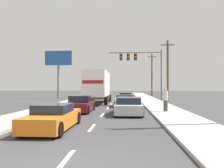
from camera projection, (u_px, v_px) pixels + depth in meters
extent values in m
plane|color=#3D3D3F|center=(113.00, 102.00, 30.61)|extent=(140.00, 140.00, 0.00)
cube|color=#B2AFA8|center=(156.00, 104.00, 25.33)|extent=(2.83, 80.00, 0.14)
cube|color=#B2AFA8|center=(67.00, 104.00, 25.92)|extent=(2.83, 80.00, 0.14)
cube|color=silver|center=(66.00, 160.00, 6.38)|extent=(0.14, 2.00, 0.01)
cube|color=silver|center=(92.00, 128.00, 11.37)|extent=(0.14, 2.00, 0.01)
cube|color=silver|center=(102.00, 115.00, 16.36)|extent=(0.14, 2.00, 0.01)
cube|color=silver|center=(108.00, 108.00, 21.35)|extent=(0.14, 2.00, 0.01)
cube|color=silver|center=(111.00, 104.00, 26.34)|extent=(0.14, 2.00, 0.01)
cube|color=silver|center=(113.00, 101.00, 31.33)|extent=(0.14, 2.00, 0.01)
cube|color=silver|center=(115.00, 99.00, 36.32)|extent=(0.14, 2.00, 0.01)
cube|color=silver|center=(116.00, 98.00, 41.31)|extent=(0.14, 2.00, 0.01)
cube|color=silver|center=(117.00, 96.00, 46.31)|extent=(0.14, 2.00, 0.01)
cube|color=silver|center=(118.00, 95.00, 51.30)|extent=(0.14, 2.00, 0.01)
cube|color=silver|center=(119.00, 94.00, 56.29)|extent=(0.14, 2.00, 0.01)
cube|color=white|center=(97.00, 84.00, 26.36)|extent=(2.36, 7.12, 2.75)
cube|color=red|center=(93.00, 82.00, 22.84)|extent=(2.12, 0.04, 0.36)
cube|color=tan|center=(101.00, 91.00, 30.90)|extent=(2.26, 2.00, 2.05)
cylinder|color=black|center=(93.00, 98.00, 30.96)|extent=(0.30, 0.96, 0.96)
cylinder|color=black|center=(110.00, 98.00, 30.83)|extent=(0.30, 0.96, 0.96)
cylinder|color=black|center=(85.00, 101.00, 24.99)|extent=(0.30, 0.96, 0.96)
cylinder|color=black|center=(106.00, 101.00, 24.86)|extent=(0.30, 0.96, 0.96)
cube|color=maroon|center=(80.00, 106.00, 18.31)|extent=(1.76, 4.12, 0.64)
cube|color=#192333|center=(80.00, 99.00, 18.28)|extent=(1.54, 1.79, 0.53)
cylinder|color=black|center=(74.00, 106.00, 19.86)|extent=(0.22, 0.64, 0.64)
cylinder|color=black|center=(93.00, 106.00, 19.77)|extent=(0.22, 0.64, 0.64)
cylinder|color=black|center=(65.00, 110.00, 16.85)|extent=(0.22, 0.64, 0.64)
cylinder|color=black|center=(88.00, 110.00, 16.76)|extent=(0.22, 0.64, 0.64)
cube|color=orange|center=(53.00, 120.00, 10.93)|extent=(1.75, 4.54, 0.64)
cube|color=#192333|center=(54.00, 108.00, 10.98)|extent=(1.52, 2.00, 0.42)
cylinder|color=black|center=(49.00, 118.00, 12.70)|extent=(0.22, 0.64, 0.64)
cylinder|color=black|center=(78.00, 118.00, 12.59)|extent=(0.22, 0.64, 0.64)
cylinder|color=black|center=(20.00, 129.00, 9.27)|extent=(0.22, 0.64, 0.64)
cylinder|color=black|center=(59.00, 130.00, 9.17)|extent=(0.22, 0.64, 0.64)
cube|color=#141E4C|center=(125.00, 98.00, 31.60)|extent=(1.85, 4.56, 0.61)
cube|color=#192333|center=(125.00, 94.00, 31.59)|extent=(1.60, 2.24, 0.41)
cylinder|color=black|center=(119.00, 98.00, 33.35)|extent=(0.23, 0.64, 0.64)
cylinder|color=black|center=(131.00, 98.00, 33.28)|extent=(0.23, 0.64, 0.64)
cylinder|color=black|center=(119.00, 99.00, 29.92)|extent=(0.23, 0.64, 0.64)
cylinder|color=black|center=(132.00, 99.00, 29.84)|extent=(0.23, 0.64, 0.64)
cube|color=yellow|center=(125.00, 102.00, 23.41)|extent=(1.97, 4.06, 0.61)
cube|color=#192333|center=(125.00, 97.00, 23.35)|extent=(1.70, 1.88, 0.41)
cylinder|color=black|center=(116.00, 102.00, 24.91)|extent=(0.23, 0.64, 0.64)
cylinder|color=black|center=(133.00, 102.00, 24.84)|extent=(0.23, 0.64, 0.64)
cylinder|color=black|center=(116.00, 104.00, 21.99)|extent=(0.23, 0.64, 0.64)
cylinder|color=black|center=(134.00, 104.00, 21.92)|extent=(0.23, 0.64, 0.64)
cube|color=#B7BABF|center=(128.00, 108.00, 16.89)|extent=(1.93, 4.64, 0.65)
cube|color=#192333|center=(129.00, 100.00, 16.66)|extent=(1.69, 2.40, 0.45)
cylinder|color=black|center=(117.00, 107.00, 18.71)|extent=(0.23, 0.64, 0.64)
cylinder|color=black|center=(139.00, 108.00, 18.59)|extent=(0.23, 0.64, 0.64)
cylinder|color=black|center=(115.00, 112.00, 15.19)|extent=(0.23, 0.64, 0.64)
cylinder|color=black|center=(142.00, 113.00, 15.08)|extent=(0.23, 0.64, 0.64)
cylinder|color=#595B56|center=(161.00, 75.00, 34.05)|extent=(0.20, 0.20, 7.43)
cylinder|color=#595B56|center=(135.00, 53.00, 34.31)|extent=(7.79, 0.14, 0.14)
cube|color=black|center=(135.00, 57.00, 34.30)|extent=(0.40, 0.56, 0.95)
sphere|color=red|center=(135.00, 55.00, 33.99)|extent=(0.20, 0.20, 0.20)
sphere|color=orange|center=(135.00, 57.00, 33.99)|extent=(0.20, 0.20, 0.20)
sphere|color=green|center=(135.00, 59.00, 33.99)|extent=(0.20, 0.20, 0.20)
cube|color=black|center=(128.00, 57.00, 34.36)|extent=(0.40, 0.56, 0.95)
sphere|color=red|center=(128.00, 55.00, 34.06)|extent=(0.20, 0.20, 0.20)
sphere|color=orange|center=(128.00, 57.00, 34.05)|extent=(0.20, 0.20, 0.20)
sphere|color=green|center=(128.00, 59.00, 34.05)|extent=(0.20, 0.20, 0.20)
cube|color=black|center=(121.00, 57.00, 34.43)|extent=(0.40, 0.56, 0.95)
sphere|color=red|center=(121.00, 55.00, 34.12)|extent=(0.20, 0.20, 0.20)
sphere|color=orange|center=(121.00, 57.00, 34.12)|extent=(0.20, 0.20, 0.20)
sphere|color=green|center=(121.00, 59.00, 34.11)|extent=(0.20, 0.20, 0.20)
cylinder|color=brown|center=(168.00, 71.00, 31.72)|extent=(0.28, 0.28, 8.33)
cube|color=brown|center=(168.00, 45.00, 31.76)|extent=(1.80, 0.12, 0.12)
cylinder|color=brown|center=(152.00, 75.00, 48.71)|extent=(0.28, 0.28, 8.84)
cube|color=brown|center=(152.00, 57.00, 48.75)|extent=(1.80, 0.12, 0.12)
cylinder|color=slate|center=(58.00, 82.00, 38.13)|extent=(0.36, 0.36, 5.50)
cube|color=#2659A5|center=(58.00, 58.00, 38.16)|extent=(4.49, 0.20, 2.38)
cylinder|color=#3F3F42|center=(166.00, 106.00, 17.58)|extent=(0.32, 0.32, 0.82)
cylinder|color=beige|center=(166.00, 96.00, 17.58)|extent=(0.38, 0.38, 0.72)
sphere|color=tan|center=(166.00, 89.00, 17.59)|extent=(0.22, 0.22, 0.22)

